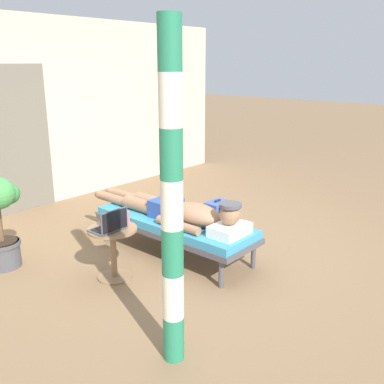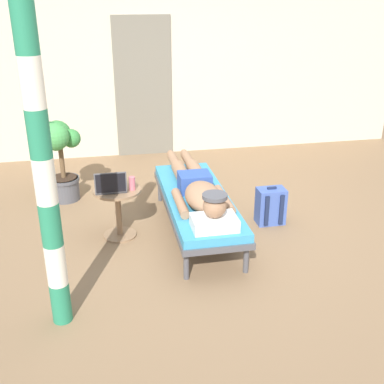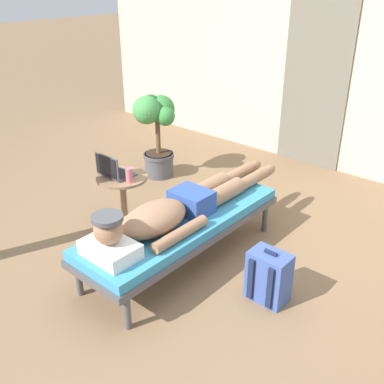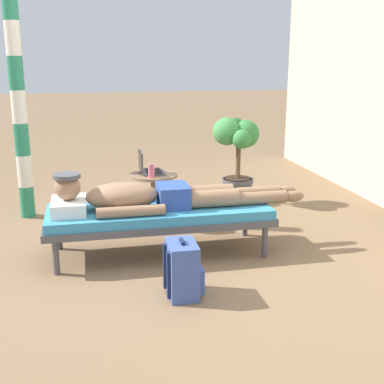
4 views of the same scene
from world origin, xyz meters
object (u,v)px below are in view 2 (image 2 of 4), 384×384
Objects in this scene: person_reclining at (199,189)px; laptop at (111,186)px; side_table at (118,205)px; porch_post at (45,181)px; lounge_chair at (197,201)px; backpack at (270,206)px; drink_glass at (132,183)px; potted_plant at (60,152)px.

laptop is at bearing 174.18° from person_reclining.
laptop is (-0.06, -0.05, 0.23)m from side_table.
side_table is at bearing 68.20° from porch_post.
lounge_chair is 0.19m from person_reclining.
side_table is 0.24m from laptop.
backpack is at bearing 1.25° from laptop.
person_reclining is 1.87m from porch_post.
person_reclining is 0.67m from drink_glass.
potted_plant is at bearing 92.14° from porch_post.
drink_glass is (0.15, -0.04, 0.24)m from side_table.
backpack is (0.83, 0.13, -0.32)m from person_reclining.
laptop is at bearing 179.45° from lounge_chair.
drink_glass is at bearing -179.09° from backpack.
drink_glass is 0.14× the size of potted_plant.
laptop is at bearing -139.48° from side_table.
lounge_chair is 0.70m from drink_glass.
side_table is at bearing 179.50° from backpack.
person_reclining is 1.85m from potted_plant.
side_table reaches higher than lounge_chair.
person_reclining reaches higher than lounge_chair.
potted_plant reaches higher than laptop.
potted_plant is (-2.24, 1.07, 0.41)m from backpack.
lounge_chair is 6.20× the size of laptop.
person_reclining is 0.90m from backpack.
porch_post reaches higher than side_table.
laptop reaches higher than lounge_chair.
lounge_chair is at bearing -38.27° from potted_plant.
drink_glass is (-0.66, 0.10, 0.07)m from person_reclining.
person_reclining is 0.87m from laptop.
backpack is 0.43× the size of potted_plant.
person_reclining is at bearing -171.41° from backpack.
person_reclining is 0.93× the size of porch_post.
potted_plant is (-1.41, 1.11, 0.26)m from lounge_chair.
potted_plant is 0.43× the size of porch_post.
lounge_chair is 1.82m from potted_plant.
potted_plant reaches higher than lounge_chair.
lounge_chair is 0.82× the size of porch_post.
person_reclining is at bearing -9.82° from side_table.
porch_post reaches higher than drink_glass.
laptop is (-0.87, 0.09, 0.06)m from person_reclining.
potted_plant is at bearing 154.51° from backpack.
potted_plant is (-0.54, 1.10, 0.03)m from laptop.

